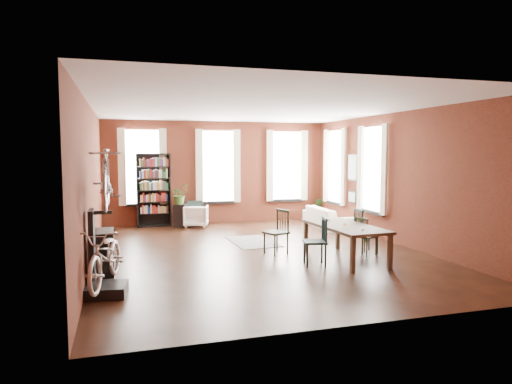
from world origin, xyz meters
name	(u,v)px	position (x,y,z in m)	size (l,w,h in m)	color
room	(261,157)	(0.25, 0.62, 2.14)	(9.00, 9.04, 3.22)	black
dining_table	(344,242)	(1.51, -1.18, 0.36)	(0.97, 2.14, 0.73)	brown
dining_chair_a	(315,242)	(0.73, -1.44, 0.48)	(0.44, 0.44, 0.95)	#173033
dining_chair_b	(276,232)	(0.32, -0.27, 0.48)	(0.45, 0.45, 0.97)	black
dining_chair_c	(366,236)	(2.17, -0.91, 0.42)	(0.38, 0.38, 0.83)	#1F2E1B
dining_chair_d	(366,231)	(2.30, -0.68, 0.49)	(0.45, 0.45, 0.98)	#183235
bookshelf	(154,190)	(-2.00, 4.30, 1.10)	(1.00, 0.32, 2.20)	black
white_armchair	(196,215)	(-0.80, 3.89, 0.36)	(0.69, 0.65, 0.71)	white
cream_sofa	(329,214)	(2.95, 2.60, 0.41)	(2.08, 0.61, 0.81)	beige
striped_rug	(253,242)	(0.20, 1.16, 0.01)	(1.02, 1.63, 0.01)	black
bike_trainer	(107,290)	(-3.18, -2.29, 0.09)	(0.60, 0.60, 0.18)	black
bike_wall_rack	(92,249)	(-3.40, -1.80, 0.65)	(0.16, 0.60, 1.30)	black
console_table	(103,252)	(-3.28, -0.90, 0.40)	(0.40, 0.80, 0.80)	black
plant_stand	(180,216)	(-1.25, 3.99, 0.34)	(0.34, 0.34, 0.69)	black
plant_by_sofa	(317,214)	(3.32, 4.30, 0.16)	(0.39, 0.71, 0.32)	#264F1F
plant_small	(367,239)	(2.95, 0.39, 0.08)	(0.23, 0.43, 0.16)	#326026
bicycle_floor	(105,230)	(-3.17, -2.30, 1.04)	(0.60, 0.91, 1.73)	beige
bicycle_hung	(106,159)	(-3.15, -1.80, 2.13)	(0.47, 1.00, 1.66)	#A5A8AD
plant_on_stand	(180,197)	(-1.27, 3.95, 0.92)	(0.54, 0.60, 0.47)	#376026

